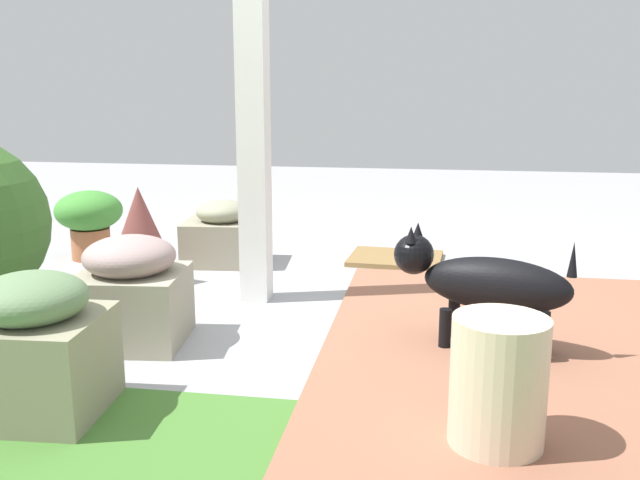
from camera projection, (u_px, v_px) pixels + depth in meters
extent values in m
plane|color=#9B9BA0|center=(306.00, 310.00, 3.44)|extent=(12.00, 12.00, 0.00)
cube|color=#935D46|center=(544.00, 354.00, 2.85)|extent=(1.80, 2.40, 0.02)
cube|color=white|center=(252.00, 61.00, 3.37)|extent=(0.14, 0.14, 2.37)
cube|color=gray|center=(223.00, 242.00, 4.32)|extent=(0.49, 0.43, 0.26)
ellipsoid|color=gray|center=(222.00, 212.00, 4.28)|extent=(0.32, 0.32, 0.14)
cube|color=gray|center=(133.00, 307.00, 2.98)|extent=(0.48, 0.46, 0.31)
ellipsoid|color=gray|center=(129.00, 256.00, 2.93)|extent=(0.39, 0.39, 0.17)
cube|color=gray|center=(37.00, 365.00, 2.33)|extent=(0.46, 0.44, 0.34)
ellipsoid|color=#617F55|center=(30.00, 298.00, 2.28)|extent=(0.37, 0.37, 0.17)
cylinder|color=#AD6145|center=(142.00, 264.00, 3.86)|extent=(0.27, 0.27, 0.23)
cone|color=brown|center=(139.00, 216.00, 3.80)|extent=(0.24, 0.24, 0.31)
cylinder|color=#A8603F|center=(91.00, 244.00, 4.44)|extent=(0.24, 0.24, 0.19)
ellipsoid|color=#408A33|center=(89.00, 211.00, 4.39)|extent=(0.42, 0.42, 0.25)
ellipsoid|color=black|center=(496.00, 284.00, 2.84)|extent=(0.63, 0.36, 0.22)
sphere|color=black|center=(414.00, 254.00, 2.96)|extent=(0.17, 0.17, 0.17)
cone|color=black|center=(411.00, 235.00, 2.90)|extent=(0.05, 0.05, 0.07)
cone|color=black|center=(418.00, 230.00, 2.99)|extent=(0.05, 0.05, 0.07)
cylinder|color=black|center=(445.00, 330.00, 2.90)|extent=(0.05, 0.05, 0.18)
cylinder|color=black|center=(454.00, 320.00, 3.02)|extent=(0.05, 0.05, 0.18)
cylinder|color=black|center=(538.00, 344.00, 2.74)|extent=(0.05, 0.05, 0.18)
cylinder|color=black|center=(543.00, 333.00, 2.86)|extent=(0.05, 0.05, 0.18)
cone|color=black|center=(573.00, 259.00, 2.69)|extent=(0.04, 0.04, 0.14)
cylinder|color=beige|center=(498.00, 384.00, 2.09)|extent=(0.29, 0.29, 0.41)
cube|color=olive|center=(395.00, 258.00, 4.40)|extent=(0.59, 0.49, 0.03)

